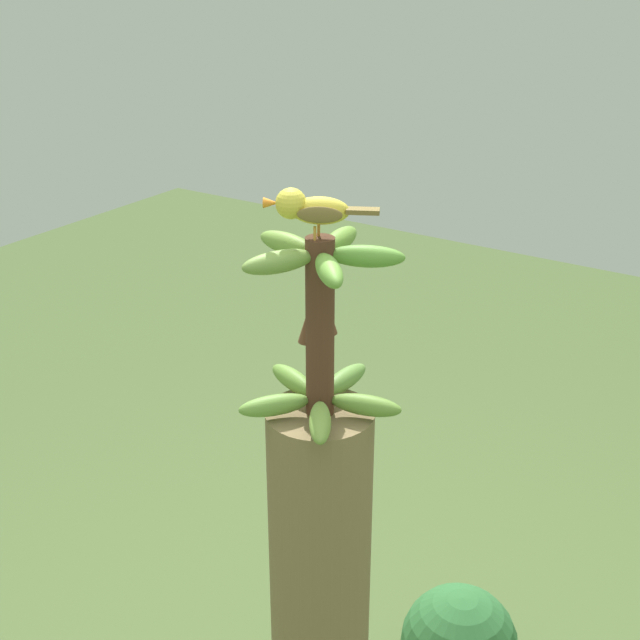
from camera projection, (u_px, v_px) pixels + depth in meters
banana_bunch at (320, 328)px, 1.49m from camera, size 0.29×0.30×0.33m
perched_bird at (309, 208)px, 1.40m from camera, size 0.11×0.18×0.08m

